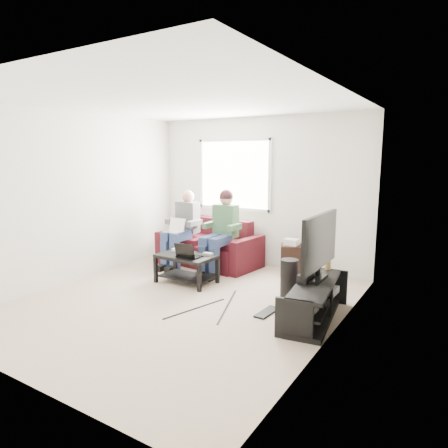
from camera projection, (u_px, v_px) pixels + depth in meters
The scene contains 26 objects.
floor at pixel (181, 302), 5.34m from camera, with size 4.50×4.50×0.00m, color #B8A18F.
ceiling at pixel (178, 101), 4.90m from camera, with size 4.50×4.50×0.00m, color white.
wall_back at pixel (259, 192), 7.01m from camera, with size 4.50×4.50×0.00m, color silver.
wall_front at pixel (8, 234), 3.23m from camera, with size 4.50×4.50×0.00m, color silver.
wall_left at pixel (77, 197), 6.16m from camera, with size 4.50×4.50×0.00m, color silver.
wall_right at pixel (334, 218), 4.08m from camera, with size 4.50×4.50×0.00m, color silver.
window at pixel (234, 175), 7.20m from camera, with size 1.48×0.04×1.28m.
sofa at pixel (211, 248), 7.14m from camera, with size 1.81×0.96×0.81m.
person_left at pixel (182, 225), 7.04m from camera, with size 0.40×0.71×1.33m.
person_right at pixel (221, 226), 6.63m from camera, with size 0.40×0.71×1.38m.
laptop_silver at pixel (174, 229), 6.84m from camera, with size 0.32×0.22×0.24m, color silver, non-canonical shape.
coffee_table at pixel (186, 262), 6.11m from camera, with size 0.90×0.57×0.44m.
laptop_black at pixel (189, 249), 5.94m from camera, with size 0.34×0.24×0.24m, color black, non-canonical shape.
controller_a at pixel (177, 250), 6.33m from camera, with size 0.14×0.09×0.04m, color silver.
controller_b at pixel (188, 250), 6.29m from camera, with size 0.14×0.09×0.04m, color black.
controller_c at pixel (208, 254), 6.05m from camera, with size 0.14×0.09×0.04m, color gray.
tv_stand at pixel (315, 303), 4.75m from camera, with size 0.59×1.41×0.45m.
tv at pixel (320, 243), 4.72m from camera, with size 0.12×1.10×0.81m.
soundbar at pixel (309, 275), 4.85m from camera, with size 0.12×0.50×0.10m, color black.
drink_cup at pixel (328, 265), 5.25m from camera, with size 0.08×0.08×0.12m, color #9F7744.
console_white at pixel (303, 308), 4.40m from camera, with size 0.30×0.22×0.06m, color silver.
console_grey at pixel (323, 289), 4.99m from camera, with size 0.34×0.26×0.08m, color gray.
console_black at pixel (314, 298), 4.70m from camera, with size 0.38×0.30×0.07m, color black.
subwoofer at pixel (289, 279), 5.44m from camera, with size 0.24×0.24×0.55m, color black.
keyboard_floor at pixel (267, 312), 4.96m from camera, with size 0.14×0.43×0.02m, color black.
end_table at pixel (291, 259), 6.52m from camera, with size 0.34×0.34×0.60m.
Camera 1 is at (3.16, -4.02, 1.93)m, focal length 32.00 mm.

